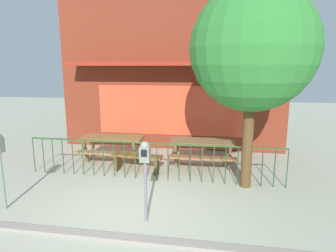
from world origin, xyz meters
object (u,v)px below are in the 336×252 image
at_px(picnic_table_right, 203,146).
at_px(parking_meter_near, 145,161).
at_px(street_tree, 253,49).
at_px(picnic_table_left, 113,142).
at_px(patio_bench, 137,159).

relative_size(picnic_table_right, parking_meter_near, 1.20).
distance_m(parking_meter_near, street_tree, 3.43).
xyz_separation_m(picnic_table_left, parking_meter_near, (1.81, -3.21, 0.57)).
xyz_separation_m(picnic_table_left, patio_bench, (0.93, -0.70, -0.26)).
relative_size(picnic_table_left, parking_meter_near, 1.21).
bearing_deg(picnic_table_right, street_tree, -48.53).
relative_size(picnic_table_right, patio_bench, 1.29).
relative_size(patio_bench, parking_meter_near, 0.93).
bearing_deg(picnic_table_right, picnic_table_left, 179.84).
distance_m(patio_bench, street_tree, 4.05).
bearing_deg(parking_meter_near, street_tree, 45.10).
relative_size(picnic_table_right, street_tree, 0.40).
height_order(picnic_table_left, street_tree, street_tree).
relative_size(picnic_table_left, patio_bench, 1.30).
bearing_deg(picnic_table_right, parking_meter_near, -105.29).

